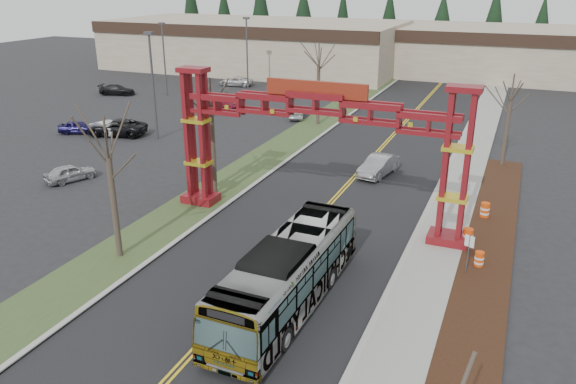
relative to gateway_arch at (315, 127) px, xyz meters
The scene contains 33 objects.
road 9.20m from the gateway_arch, 90.00° to the left, with size 12.00×110.00×0.02m, color black.
lane_line_left 9.19m from the gateway_arch, 90.98° to the left, with size 0.12×100.00×0.01m, color yellow.
lane_line_right 9.19m from the gateway_arch, 89.02° to the left, with size 0.12×100.00×0.01m, color yellow.
curb_right 11.03m from the gateway_arch, 48.70° to the left, with size 0.30×110.00×0.15m, color #A5A5A0.
sidewalk_right 11.90m from the gateway_arch, 42.65° to the left, with size 2.60×110.00×0.14m, color gray.
landscape_strip 14.25m from the gateway_arch, 38.11° to the right, with size 2.60×50.00×0.12m, color black.
grass_median 12.18m from the gateway_arch, 138.81° to the left, with size 4.00×110.00×0.08m, color #334623.
curb_left 11.03m from the gateway_arch, 131.30° to the left, with size 0.30×110.00×0.15m, color #A5A5A0.
gateway_arch is the anchor object (origin of this frame).
retail_building_west 61.78m from the gateway_arch, 119.07° to the left, with size 46.00×22.30×7.50m.
retail_building_east 62.80m from the gateway_arch, 80.83° to the left, with size 38.00×20.30×7.00m.
conifer_treeline 74.00m from the gateway_arch, 89.81° to the left, with size 116.10×5.60×13.00m.
transit_bus 10.48m from the gateway_arch, 76.79° to the right, with size 2.71×11.58×3.23m, color #9DA0A5.
silver_sedan 11.38m from the gateway_arch, 81.46° to the left, with size 1.58×4.53×1.49m, color #A5A8AD.
parked_car_near_a 19.77m from the gateway_arch, behind, with size 1.48×3.67×1.25m, color #B3B6BB.
parked_car_near_b 28.50m from the gateway_arch, 155.94° to the left, with size 1.38×3.96×1.31m, color white.
parked_car_near_c 27.22m from the gateway_arch, 154.36° to the left, with size 2.56×5.54×1.54m, color black.
parked_car_mid_a 32.26m from the gateway_arch, 129.62° to the left, with size 2.03×4.99×1.45m, color maroon.
parked_car_mid_b 30.37m from the gateway_arch, 159.03° to the left, with size 1.47×3.66×1.25m, color #1B154C.
parked_car_far_a 27.43m from the gateway_arch, 114.13° to the left, with size 1.41×4.03×1.33m, color #9D9FA4.
parked_car_far_b 46.73m from the gateway_arch, 123.56° to the left, with size 2.10×4.55×1.26m, color white.
parked_car_far_c 46.06m from the gateway_arch, 143.31° to the left, with size 1.81×4.44×1.29m, color black.
bare_tree_median_near 11.58m from the gateway_arch, 133.74° to the right, with size 3.24×3.24×7.70m.
bare_tree_median_mid 8.23m from the gateway_arch, 166.47° to the left, with size 3.04×3.04×7.97m.
bare_tree_median_far 24.12m from the gateway_arch, 109.37° to the left, with size 3.36×3.36×8.09m.
bare_tree_right_far 18.85m from the gateway_arch, 57.93° to the left, with size 3.10×3.10×7.25m.
light_pole_near 23.22m from the gateway_arch, 148.81° to the left, with size 0.83×0.42×9.59m.
light_pole_mid 42.79m from the gateway_arch, 136.06° to the left, with size 0.77×0.38×8.85m.
light_pole_far 42.84m from the gateway_arch, 121.96° to the left, with size 0.80×0.40×9.27m.
street_sign 10.84m from the gateway_arch, 19.26° to the right, with size 0.47×0.23×2.19m.
barrel_south 11.52m from the gateway_arch, 12.58° to the right, with size 0.48×0.48×0.90m.
barrel_mid 10.55m from the gateway_arch, ahead, with size 0.57×0.57×1.06m.
barrel_north 11.95m from the gateway_arch, 25.32° to the left, with size 0.56×0.56×1.03m.
Camera 1 is at (10.71, -11.65, 14.07)m, focal length 35.00 mm.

